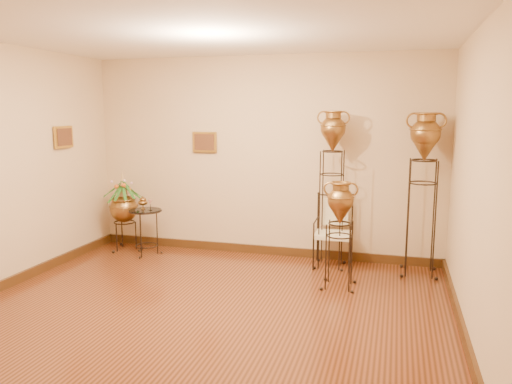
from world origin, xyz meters
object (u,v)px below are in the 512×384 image
(planter_urn, at_px, (124,205))
(side_table, at_px, (146,231))
(amphora_mid, at_px, (422,193))
(armchair, at_px, (333,232))
(amphora_tall, at_px, (332,188))

(planter_urn, relative_size, side_table, 1.44)
(amphora_mid, relative_size, planter_urn, 1.71)
(armchair, relative_size, side_table, 1.13)
(planter_urn, height_order, side_table, planter_urn)
(amphora_mid, bearing_deg, amphora_tall, -180.00)
(planter_urn, bearing_deg, amphora_mid, 0.00)
(amphora_mid, bearing_deg, side_table, -177.39)
(armchair, bearing_deg, amphora_tall, 178.22)
(amphora_mid, distance_m, armchair, 1.22)
(amphora_mid, relative_size, armchair, 2.18)
(planter_urn, bearing_deg, side_table, -20.89)
(amphora_tall, relative_size, side_table, 2.49)
(amphora_tall, distance_m, side_table, 2.71)
(amphora_tall, height_order, side_table, amphora_tall)
(amphora_mid, bearing_deg, armchair, -180.00)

